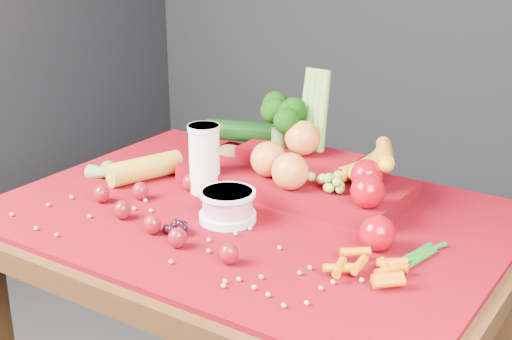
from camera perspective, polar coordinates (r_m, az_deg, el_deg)
The scene contains 12 objects.
table at distance 1.57m, azimuth -0.41°, elevation -6.92°, with size 1.10×0.80×0.75m.
red_cloth at distance 1.52m, azimuth -0.42°, elevation -3.54°, with size 1.05×0.75×0.01m, color maroon.
milk_glass at distance 1.60m, azimuth -4.15°, elevation 1.09°, with size 0.07×0.07×0.16m.
yogurt_bowl at distance 1.47m, azimuth -2.29°, elevation -2.80°, with size 0.12×0.12×0.06m.
strawberry_scatter at distance 1.48m, azimuth -7.90°, elevation -3.19°, with size 0.44×0.28×0.04m.
dark_grape_cluster at distance 1.42m, azimuth -6.62°, elevation -4.59°, with size 0.06×0.05×0.03m, color black, non-canonical shape.
soybean_scatter at distance 1.37m, azimuth -5.10°, elevation -5.93°, with size 0.84×0.24×0.01m, color tan, non-canonical shape.
corn_ear at distance 1.72m, azimuth -10.75°, elevation -0.09°, with size 0.24×0.26×0.06m.
potato at distance 1.75m, azimuth -2.04°, elevation 1.01°, with size 0.09×0.07×0.06m, color brown.
baby_carrot_pile at distance 1.28m, azimuth 9.17°, elevation -7.68°, with size 0.17×0.17×0.03m, color #C85C07, non-canonical shape.
green_bean_pile at distance 1.35m, azimuth 12.92°, elevation -6.74°, with size 0.14×0.12×0.01m, color #1A6316, non-canonical shape.
produce_mound at distance 1.60m, azimuth 3.76°, elevation 0.23°, with size 0.61×0.36×0.27m.
Camera 1 is at (0.78, -1.16, 1.37)m, focal length 50.00 mm.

